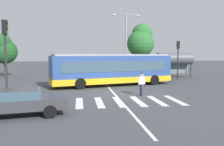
# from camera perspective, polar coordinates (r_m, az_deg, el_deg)

# --- Properties ---
(ground_plane) EXTENTS (160.00, 160.00, 0.00)m
(ground_plane) POSITION_cam_1_polar(r_m,az_deg,el_deg) (18.28, 1.34, -5.03)
(ground_plane) COLOR #424449
(city_transit_bus) EXTENTS (12.26, 5.43, 3.06)m
(city_transit_bus) POSITION_cam_1_polar(r_m,az_deg,el_deg) (22.68, 0.14, 0.91)
(city_transit_bus) COLOR black
(city_transit_bus) RESTS_ON ground_plane
(pedestrian_crossing_street) EXTENTS (0.55, 0.38, 1.72)m
(pedestrian_crossing_street) POSITION_cam_1_polar(r_m,az_deg,el_deg) (17.39, 7.24, -2.35)
(pedestrian_crossing_street) COLOR #333856
(pedestrian_crossing_street) RESTS_ON ground_plane
(foreground_sedan) EXTENTS (4.75, 2.58, 1.35)m
(foreground_sedan) POSITION_cam_1_polar(r_m,az_deg,el_deg) (12.48, -21.70, -6.38)
(foreground_sedan) COLOR black
(foreground_sedan) RESTS_ON ground_plane
(parked_car_silver) EXTENTS (2.21, 4.64, 1.35)m
(parked_car_silver) POSITION_cam_1_polar(r_m,az_deg,el_deg) (31.50, -11.31, 0.39)
(parked_car_silver) COLOR black
(parked_car_silver) RESTS_ON ground_plane
(parked_car_red) EXTENTS (2.18, 4.63, 1.35)m
(parked_car_red) POSITION_cam_1_polar(r_m,az_deg,el_deg) (31.65, -6.26, 0.47)
(parked_car_red) COLOR black
(parked_car_red) RESTS_ON ground_plane
(parked_car_black) EXTENTS (2.02, 4.58, 1.35)m
(parked_car_black) POSITION_cam_1_polar(r_m,az_deg,el_deg) (32.06, -1.29, 0.55)
(parked_car_black) COLOR black
(parked_car_black) RESTS_ON ground_plane
(parked_car_white) EXTENTS (2.03, 4.58, 1.35)m
(parked_car_white) POSITION_cam_1_polar(r_m,az_deg,el_deg) (31.90, 3.20, 0.52)
(parked_car_white) COLOR black
(parked_car_white) RESTS_ON ground_plane
(traffic_light_near_corner) EXTENTS (0.33, 0.32, 5.20)m
(traffic_light_near_corner) POSITION_cam_1_polar(r_m,az_deg,el_deg) (16.26, -24.55, 5.57)
(traffic_light_near_corner) COLOR #28282B
(traffic_light_near_corner) RESTS_ON ground_plane
(traffic_light_far_corner) EXTENTS (0.33, 0.32, 4.60)m
(traffic_light_far_corner) POSITION_cam_1_polar(r_m,az_deg,el_deg) (28.87, 15.80, 4.53)
(traffic_light_far_corner) COLOR #28282B
(traffic_light_far_corner) RESTS_ON ground_plane
(bus_stop_shelter) EXTENTS (4.64, 1.54, 3.25)m
(bus_stop_shelter) POSITION_cam_1_polar(r_m,az_deg,el_deg) (31.64, 15.06, 3.33)
(bus_stop_shelter) COLOR #28282B
(bus_stop_shelter) RESTS_ON ground_plane
(twin_arm_street_lamp) EXTENTS (3.82, 0.32, 8.38)m
(twin_arm_street_lamp) POSITION_cam_1_polar(r_m,az_deg,el_deg) (31.13, 3.43, 8.51)
(twin_arm_street_lamp) COLOR #939399
(twin_arm_street_lamp) RESTS_ON ground_plane
(background_tree_left) EXTENTS (3.28, 3.28, 5.77)m
(background_tree_left) POSITION_cam_1_polar(r_m,az_deg,el_deg) (34.12, -24.93, 5.33)
(background_tree_left) COLOR brown
(background_tree_left) RESTS_ON ground_plane
(background_tree_right) EXTENTS (4.41, 4.41, 7.97)m
(background_tree_right) POSITION_cam_1_polar(r_m,az_deg,el_deg) (38.56, 7.09, 7.83)
(background_tree_right) COLOR brown
(background_tree_right) RESTS_ON ground_plane
(crosswalk_painted_stripes) EXTENTS (6.80, 3.37, 0.01)m
(crosswalk_painted_stripes) POSITION_cam_1_polar(r_m,az_deg,el_deg) (15.33, 4.07, -6.93)
(crosswalk_painted_stripes) COLOR silver
(crosswalk_painted_stripes) RESTS_ON ground_plane
(lane_center_line) EXTENTS (0.16, 24.00, 0.01)m
(lane_center_line) POSITION_cam_1_polar(r_m,az_deg,el_deg) (20.19, -0.34, -4.09)
(lane_center_line) COLOR silver
(lane_center_line) RESTS_ON ground_plane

